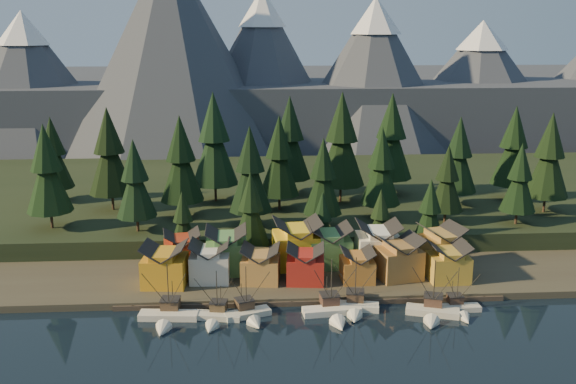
{
  "coord_description": "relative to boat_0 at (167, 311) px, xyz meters",
  "views": [
    {
      "loc": [
        -12.48,
        -105.46,
        55.39
      ],
      "look_at": [
        -3.85,
        30.0,
        20.1
      ],
      "focal_mm": 40.0,
      "sensor_mm": 36.0,
      "label": 1
    }
  ],
  "objects": [
    {
      "name": "tree_hill_8",
      "position": [
        42.55,
        62.67,
        21.18
      ],
      "size": [
        13.65,
        13.65,
        31.8
      ],
      "color": "#332319",
      "rests_on": "hillside"
    },
    {
      "name": "house_front_2",
      "position": [
        18.42,
        15.63,
        3.45
      ],
      "size": [
        8.99,
        9.05,
        7.91
      ],
      "rotation": [
        0.0,
        0.0,
        -0.12
      ],
      "color": "#AC7A3D",
      "rests_on": "shore_strip"
    },
    {
      "name": "house_back_5",
      "position": [
        59.87,
        21.58,
        4.45
      ],
      "size": [
        10.47,
        10.56,
        9.82
      ],
      "rotation": [
        0.0,
        0.0,
        0.22
      ],
      "color": "#A9813C",
      "rests_on": "shore_strip"
    },
    {
      "name": "house_back_3",
      "position": [
        34.45,
        23.87,
        4.41
      ],
      "size": [
        9.93,
        8.92,
        9.73
      ],
      "rotation": [
        0.0,
        0.0,
        0.05
      ],
      "color": "#4C8246",
      "rests_on": "shore_strip"
    },
    {
      "name": "house_front_0",
      "position": [
        -2.03,
        14.93,
        4.07
      ],
      "size": [
        9.81,
        9.35,
        9.09
      ],
      "rotation": [
        0.0,
        0.0,
        -0.09
      ],
      "color": "orange",
      "rests_on": "shore_strip"
    },
    {
      "name": "tree_hill_10",
      "position": [
        58.55,
        70.67,
        20.48
      ],
      "size": [
        13.1,
        13.1,
        30.52
      ],
      "color": "#332319",
      "rests_on": "hillside"
    },
    {
      "name": "house_back_2",
      "position": [
        27.03,
        24.08,
        5.15
      ],
      "size": [
        11.26,
        10.48,
        11.14
      ],
      "rotation": [
        0.0,
        0.0,
        0.09
      ],
      "color": "yellow",
      "rests_on": "shore_strip"
    },
    {
      "name": "boat_0",
      "position": [
        0.0,
        0.0,
        0.0
      ],
      "size": [
        11.98,
        12.89,
        12.27
      ],
      "rotation": [
        0.0,
        0.0,
        -0.09
      ],
      "color": "silver",
      "rests_on": "ground"
    },
    {
      "name": "tree_shore_3",
      "position": [
        47.55,
        30.67,
        8.27
      ],
      "size": [
        7.05,
        7.05,
        16.43
      ],
      "color": "#332319",
      "rests_on": "shore_strip"
    },
    {
      "name": "tree_hill_4",
      "position": [
        6.55,
        65.67,
        21.12
      ],
      "size": [
        13.6,
        13.6,
        31.68
      ],
      "color": "#332319",
      "rests_on": "hillside"
    },
    {
      "name": "tree_hill_15",
      "position": [
        28.55,
        72.67,
        20.04
      ],
      "size": [
        12.75,
        12.75,
        29.71
      ],
      "color": "#332319",
      "rests_on": "hillside"
    },
    {
      "name": "tree_hill_12",
      "position": [
        74.55,
        56.67,
        17.65
      ],
      "size": [
        10.88,
        10.88,
        25.34
      ],
      "color": "#332319",
      "rests_on": "hillside"
    },
    {
      "name": "ground",
      "position": [
        28.55,
        -9.33,
        -2.2
      ],
      "size": [
        500.0,
        500.0,
        0.0
      ],
      "primitive_type": "plane",
      "color": "black",
      "rests_on": "ground"
    },
    {
      "name": "tree_shore_0",
      "position": [
        0.55,
        30.67,
        8.4
      ],
      "size": [
        7.16,
        7.16,
        16.67
      ],
      "color": "#332319",
      "rests_on": "shore_strip"
    },
    {
      "name": "boat_4",
      "position": [
        36.9,
        2.07,
        0.18
      ],
      "size": [
        10.22,
        10.8,
        12.15
      ],
      "rotation": [
        0.0,
        0.0,
        -0.18
      ],
      "color": "beige",
      "rests_on": "ground"
    },
    {
      "name": "tree_hill_9",
      "position": [
        50.55,
        45.67,
        17.16
      ],
      "size": [
        10.49,
        10.49,
        24.44
      ],
      "color": "#332319",
      "rests_on": "hillside"
    },
    {
      "name": "tree_hill_14",
      "position": [
        92.55,
        62.67,
        18.8
      ],
      "size": [
        11.78,
        11.78,
        27.43
      ],
      "color": "#332319",
      "rests_on": "hillside"
    },
    {
      "name": "tree_hill_16",
      "position": [
        -39.45,
        68.67,
        17.27
      ],
      "size": [
        10.58,
        10.58,
        24.65
      ],
      "color": "#332319",
      "rests_on": "hillside"
    },
    {
      "name": "boat_1",
      "position": [
        9.3,
        -0.4,
        -0.21
      ],
      "size": [
        10.15,
        10.74,
        10.8
      ],
      "rotation": [
        0.0,
        0.0,
        -0.19
      ],
      "color": "beige",
      "rests_on": "ground"
    },
    {
      "name": "tree_hill_1",
      "position": [
        -21.45,
        58.67,
        19.37
      ],
      "size": [
        12.23,
        12.23,
        28.49
      ],
      "color": "#332319",
      "rests_on": "hillside"
    },
    {
      "name": "house_back_0",
      "position": [
        0.75,
        24.64,
        3.88
      ],
      "size": [
        9.09,
        8.82,
        8.73
      ],
      "rotation": [
        0.0,
        0.0,
        0.15
      ],
      "color": "#9A2F18",
      "rests_on": "shore_strip"
    },
    {
      "name": "tree_hill_6",
      "position": [
        24.55,
        55.67,
        18.17
      ],
      "size": [
        11.28,
        11.28,
        26.29
      ],
      "color": "#332319",
      "rests_on": "hillside"
    },
    {
      "name": "house_back_4",
      "position": [
        45.53,
        22.71,
        4.81
      ],
      "size": [
        9.72,
        9.34,
        10.49
      ],
      "rotation": [
        0.0,
        0.0,
        -0.01
      ],
      "color": "white",
      "rests_on": "shore_strip"
    },
    {
      "name": "tree_hill_11",
      "position": [
        66.55,
        40.67,
        14.93
      ],
      "size": [
        8.74,
        8.74,
        20.37
      ],
      "color": "#332319",
      "rests_on": "hillside"
    },
    {
      "name": "boat_3",
      "position": [
        32.34,
        0.18,
        0.03
      ],
      "size": [
        12.17,
        13.04,
        12.42
      ],
      "rotation": [
        0.0,
        0.0,
        0.11
      ],
      "color": "white",
      "rests_on": "ground"
    },
    {
      "name": "tree_hill_0",
      "position": [
        -33.45,
        42.67,
        18.26
      ],
      "size": [
        11.36,
        11.36,
        26.46
      ],
      "color": "#332319",
      "rests_on": "hillside"
    },
    {
      "name": "dock",
      "position": [
        28.55,
        7.17,
        -1.7
      ],
      "size": [
        80.0,
        4.0,
        1.0
      ],
      "primitive_type": "cube",
      "color": "#4C3F36",
      "rests_on": "ground"
    },
    {
      "name": "tree_hill_5",
      "position": [
        16.55,
        40.67,
        17.92
      ],
      "size": [
        11.09,
        11.09,
        25.83
      ],
      "color": "#332319",
      "rests_on": "hillside"
    },
    {
      "name": "house_front_4",
      "position": [
        39.39,
        14.56,
        3.02
      ],
      "size": [
        7.0,
        7.54,
        7.08
      ],
      "rotation": [
        0.0,
        0.0,
        0.01
      ],
      "color": "#AF6E2D",
      "rests_on": "shore_strip"
    },
    {
      "name": "tree_shore_1",
      "position": [
        16.55,
        30.67,
        10.8
      ],
      "size": [
        9.03,
        9.03,
        21.05
      ],
      "color": "#332319",
      "rests_on": "shore_strip"
    },
    {
      "name": "tree_hill_2",
      "position": [
        -11.45,
        38.67,
        16.46
      ],
      "size": [
        9.95,
        9.95,
        23.17
      ],
      "color": "#332319",
      "rests_on": "hillside"
    },
    {
      "name": "boat_5",
      "position": [
        51.68,
        -1.24,
        0.16
      ],
      "size": [
        11.11,
        11.64,
        12.42
      ],
      "rotation": [
        0.0,
        0.0,
        -0.31
      ],
      "color": "beige",
      "rests_on": "ground"
    },
    {
      "name": "tree_hill_13",
      "position": [
        84.55,
        38.67,
        15.34
      ],
      "size": [
        9.07,
        9.07,
        21.13
      ],
      "color": "#332319",
      "rests_on": "hillside"
    },
    {
      "name": "house_back_1",
      "position": [
        10.9,
        21.77,
        4.62
      ],
      "size": [
        9.14,
        9.25,
        10.13
      ],
      "rotation": [
        0.0,
        0.0,
        0.02
      ],
      "color": "#508749",
      "rests_on": "shore_strip"
    },
    {
      "name": "house_front_3",
      "position": [
        28.09,
        14.58,
        3.54
      ],
      "size": [
        8.7,
        8.37,
        8.08
      ],
      "rotation": [
        0.0,
        0.0,
        -0.11
      ],
      "color": "maroon",
      "rests_on": "shore_strip"
    },
    {
      "name": "house_front_5",
      "position": [
        48.72,
        15.59,
        4.26
      ],
      "size": [
        10.68,
        10.08,
        9.44
      ],
      "rotation": [
        0.0,
        0.0,
        0.24
      ],
      "color": "olive",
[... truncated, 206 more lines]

